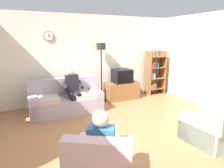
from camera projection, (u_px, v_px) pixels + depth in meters
ground_plane at (135, 133)px, 4.17m from camera, size 12.00×12.00×0.00m
back_wall_assembly at (92, 59)px, 6.20m from camera, size 6.20×0.17×2.70m
couch at (66, 101)px, 5.30m from camera, size 1.90×0.89×0.90m
tv_stand at (121, 91)px, 6.44m from camera, size 1.10×0.56×0.57m
tv at (122, 76)px, 6.30m from camera, size 0.60×0.49×0.44m
bookshelf at (154, 72)px, 6.94m from camera, size 0.68×0.36×1.55m
floor_lamp at (101, 56)px, 5.98m from camera, size 0.28×0.28×1.85m
armchair_near_bookshelf at (211, 129)px, 3.71m from camera, size 0.87×0.94×0.90m
person_on_couch at (73, 87)px, 5.19m from camera, size 0.51×0.54×1.24m
person_in_left_armchair at (102, 144)px, 2.59m from camera, size 0.61×0.64×1.12m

